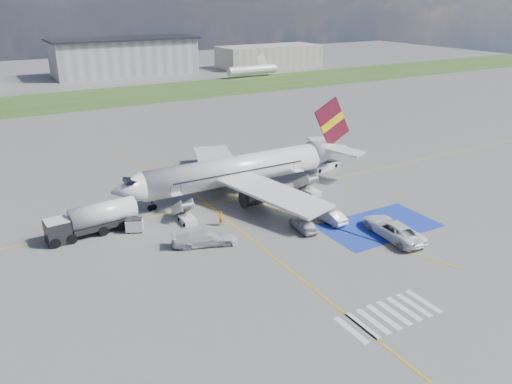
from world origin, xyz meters
TOP-DOWN VIEW (x-y plane):
  - ground at (0.00, 0.00)m, footprint 400.00×400.00m
  - grass_strip at (0.00, 95.00)m, footprint 400.00×30.00m
  - taxiway_line_main at (0.00, 12.00)m, footprint 120.00×0.20m
  - taxiway_line_cross at (-5.00, -10.00)m, footprint 0.20×60.00m
  - taxiway_line_diag at (0.00, 12.00)m, footprint 20.71×56.45m
  - staging_box at (10.00, -4.00)m, footprint 14.00×8.00m
  - crosswalk at (-1.80, -18.00)m, footprint 9.00×4.00m
  - terminal_centre at (20.00, 135.00)m, footprint 48.00×18.00m
  - terminal_east at (75.00, 128.00)m, footprint 40.00×16.00m
  - airliner at (1.51, 14.00)m, footprint 36.81×32.95m
  - airstairs_fwd at (-9.50, 8.70)m, footprint 1.90×5.20m
  - airstairs_aft at (9.00, 8.70)m, footprint 1.90×5.20m
  - fuel_tanker at (-20.07, 11.01)m, footprint 10.44×3.64m
  - gpu_cart at (-15.84, 9.05)m, footprint 2.27×1.88m
  - belt_loader at (17.24, 16.32)m, footprint 5.94×3.10m
  - car_silver_a at (1.53, -0.36)m, footprint 2.39×4.80m
  - car_silver_b at (5.63, -0.26)m, footprint 1.85×4.70m
  - van_white_a at (9.36, -6.86)m, footprint 3.69×6.96m
  - van_white_b at (-10.13, 1.88)m, footprint 5.81×3.82m
  - crew_fwd at (-6.30, 5.64)m, footprint 0.78×0.76m
  - crew_nose at (-16.10, 13.02)m, footprint 0.91×1.00m
  - crew_aft at (9.12, 10.01)m, footprint 0.47×1.01m

SIDE VIEW (x-z plane):
  - ground at x=0.00m, z-range 0.00..0.00m
  - grass_strip at x=0.00m, z-range 0.00..0.01m
  - taxiway_line_main at x=0.00m, z-range 0.00..0.01m
  - taxiway_line_cross at x=-5.00m, z-range 0.00..0.01m
  - taxiway_line_diag at x=0.00m, z-range 0.00..0.01m
  - staging_box at x=10.00m, z-range 0.00..0.01m
  - crosswalk at x=-1.80m, z-range 0.00..0.01m
  - belt_loader at x=17.24m, z-range -0.43..1.29m
  - airstairs_fwd at x=-9.50m, z-range -1.18..2.42m
  - airstairs_aft at x=9.00m, z-range -1.18..2.42m
  - gpu_cart at x=-15.84m, z-range -0.08..1.55m
  - car_silver_b at x=5.63m, z-range 0.00..1.52m
  - car_silver_a at x=1.53m, z-range 0.00..1.57m
  - crew_nose at x=-16.10m, z-range 0.00..1.67m
  - crew_aft at x=9.12m, z-range 0.00..1.69m
  - crew_fwd at x=-6.30m, z-range 0.00..1.81m
  - van_white_b at x=-10.13m, z-range 0.00..2.11m
  - van_white_a at x=9.36m, z-range 0.00..2.52m
  - fuel_tanker at x=-20.07m, z-range -0.28..3.22m
  - airliner at x=1.51m, z-range -2.57..9.35m
  - terminal_east at x=75.00m, z-range 0.00..8.00m
  - terminal_centre at x=20.00m, z-range 0.00..12.00m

